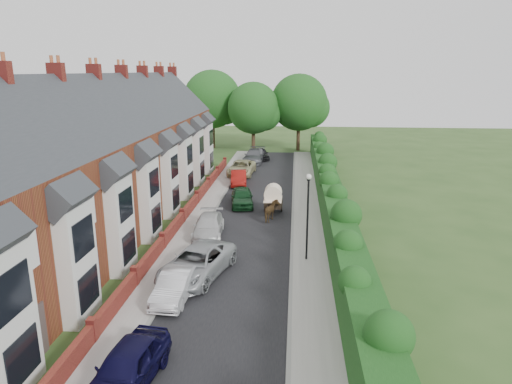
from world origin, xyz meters
The scene contains 24 objects.
ground centered at (0.00, 0.00, 0.00)m, with size 140.00×140.00×0.00m, color #2D4C1E.
road centered at (-0.50, 11.00, 0.01)m, with size 6.00×58.00×0.02m, color black.
pavement_hedge_side centered at (3.60, 11.00, 0.06)m, with size 2.20×58.00×0.12m, color gray.
pavement_house_side centered at (-4.35, 11.00, 0.06)m, with size 1.70×58.00×0.12m, color gray.
kerb_hedge_side centered at (2.55, 11.00, 0.07)m, with size 0.18×58.00×0.13m, color gray.
kerb_house_side centered at (-3.55, 11.00, 0.07)m, with size 0.18×58.00×0.13m, color gray.
hedge centered at (5.40, 11.00, 1.60)m, with size 2.10×58.00×2.85m.
terrace_row centered at (-10.87, 9.98, 4.47)m, with size 9.05×40.50×11.50m.
garden_wall_row centered at (-5.35, 10.00, 0.46)m, with size 0.35×40.35×1.10m.
lamppost centered at (3.40, 4.00, 3.30)m, with size 0.32×0.32×5.16m.
tree_far_left centered at (-2.65, 40.08, 5.71)m, with size 7.14×6.80×9.29m.
tree_far_right centered at (3.39, 42.08, 6.31)m, with size 7.98×7.60×10.31m.
tree_far_back centered at (-8.59, 43.08, 6.62)m, with size 8.40×8.00×10.82m.
car_navy centered at (-3.00, -7.44, 0.76)m, with size 1.79×4.45×1.52m, color black.
car_silver_a centered at (-3.00, -1.03, 0.67)m, with size 1.42×4.07×1.34m, color silver.
car_silver_b centered at (-2.44, 1.40, 0.79)m, with size 2.62×5.68×1.58m, color #A2A5A9.
car_white centered at (-3.00, 7.59, 0.67)m, with size 1.88×4.63×1.34m, color silver.
car_green centered at (-1.60, 14.78, 0.73)m, with size 1.73×4.31×1.47m, color #103819.
car_red centered at (-2.74, 21.80, 0.69)m, with size 1.45×4.16×1.37m, color maroon.
car_beige centered at (-2.97, 26.03, 0.74)m, with size 2.47×5.36×1.49m, color #C5BE8E.
car_grey centered at (-2.23, 32.90, 0.79)m, with size 2.21×5.43×1.58m, color #54555B.
car_black centered at (-1.60, 35.00, 0.70)m, with size 1.66×4.12×1.40m, color black.
horse centered at (1.01, 11.04, 0.75)m, with size 0.81×1.77×1.49m, color #4B351B.
horse_cart centered at (1.01, 12.95, 1.30)m, with size 1.42×3.14×2.26m.
Camera 1 is at (2.61, -20.64, 10.67)m, focal length 32.00 mm.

